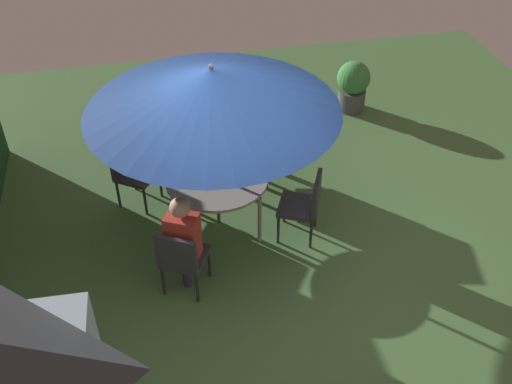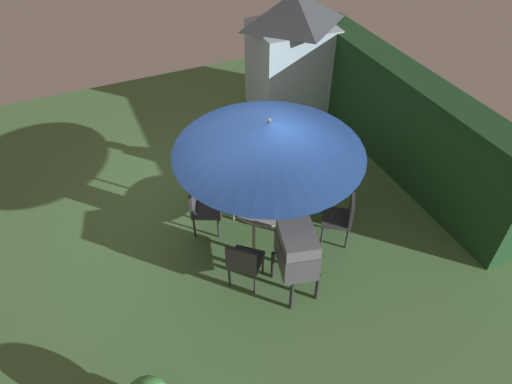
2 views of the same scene
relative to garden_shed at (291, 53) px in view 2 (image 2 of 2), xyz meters
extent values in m
plane|color=#47703D|center=(2.69, -2.53, -1.35)|extent=(11.00, 11.00, 0.00)
cube|color=#193D1E|center=(2.69, 0.97, -0.38)|extent=(5.88, 0.68, 1.94)
cube|color=#9EBCD1|center=(0.00, 0.00, -0.36)|extent=(1.48, 1.70, 1.97)
pyramid|color=#33383D|center=(0.00, 0.00, 0.96)|extent=(1.57, 1.81, 0.67)
cube|color=gray|center=(0.03, 0.83, -0.58)|extent=(0.60, 0.05, 1.54)
cylinder|color=#B2ADA3|center=(3.41, -2.15, -0.65)|extent=(1.25, 1.25, 0.04)
cylinder|color=gray|center=(2.97, -2.59, -1.01)|extent=(0.05, 0.05, 0.68)
cylinder|color=gray|center=(3.85, -2.59, -1.01)|extent=(0.05, 0.05, 0.68)
cylinder|color=gray|center=(2.97, -1.72, -1.01)|extent=(0.05, 0.05, 0.68)
cylinder|color=gray|center=(3.85, -1.72, -1.01)|extent=(0.05, 0.05, 0.68)
cylinder|color=#4C4C51|center=(3.41, -2.15, -0.27)|extent=(0.04, 0.04, 2.16)
cone|color=navy|center=(3.41, -2.15, 0.56)|extent=(2.87, 2.87, 0.50)
sphere|color=#4C4C51|center=(3.41, -2.15, 0.84)|extent=(0.06, 0.06, 0.06)
cube|color=#47474C|center=(4.68, -2.29, -0.57)|extent=(0.80, 0.65, 0.45)
cube|color=slate|center=(4.68, -2.29, -0.25)|extent=(0.76, 0.62, 0.20)
cylinder|color=#262628|center=(4.37, -2.50, -1.07)|extent=(0.06, 0.06, 0.55)
cylinder|color=#262628|center=(4.99, -2.50, -1.07)|extent=(0.06, 0.06, 0.55)
cylinder|color=#262628|center=(4.37, -2.08, -1.07)|extent=(0.06, 0.06, 0.55)
cylinder|color=#262628|center=(4.99, -2.08, -1.07)|extent=(0.06, 0.06, 0.55)
cube|color=#38383D|center=(2.43, -1.63, -0.90)|extent=(0.62, 0.62, 0.06)
cube|color=#38383D|center=(2.24, -1.53, -0.67)|extent=(0.26, 0.43, 0.45)
cylinder|color=#2C2C30|center=(2.35, -1.36, -1.12)|extent=(0.04, 0.04, 0.45)
cylinder|color=#2C2C30|center=(2.16, -1.71, -1.12)|extent=(0.04, 0.04, 0.45)
cylinder|color=#2C2C30|center=(2.70, -1.55, -1.12)|extent=(0.04, 0.04, 0.45)
cylinder|color=#2C2C30|center=(2.51, -1.90, -1.12)|extent=(0.04, 0.04, 0.45)
cube|color=#38383D|center=(2.99, -3.07, -0.90)|extent=(0.61, 0.61, 0.06)
cube|color=#38383D|center=(2.90, -3.26, -0.67)|extent=(0.44, 0.24, 0.45)
cylinder|color=#2C2C30|center=(2.72, -3.16, -1.12)|extent=(0.04, 0.04, 0.45)
cylinder|color=#2C2C30|center=(3.09, -3.33, -1.12)|extent=(0.04, 0.04, 0.45)
cylinder|color=#2C2C30|center=(2.89, -2.80, -1.12)|extent=(0.04, 0.04, 0.45)
cylinder|color=#2C2C30|center=(3.25, -2.97, -1.12)|extent=(0.04, 0.04, 0.45)
cube|color=#38383D|center=(4.25, -2.89, -0.90)|extent=(0.65, 0.65, 0.06)
cube|color=#38383D|center=(4.41, -3.03, -0.67)|extent=(0.34, 0.38, 0.45)
cylinder|color=#2C2C30|center=(4.27, -3.17, -1.12)|extent=(0.04, 0.04, 0.45)
cylinder|color=#2C2C30|center=(4.54, -2.87, -1.12)|extent=(0.04, 0.04, 0.45)
cylinder|color=#2C2C30|center=(3.97, -2.91, -1.12)|extent=(0.04, 0.04, 0.45)
cylinder|color=#2C2C30|center=(4.24, -2.61, -1.12)|extent=(0.04, 0.04, 0.45)
cube|color=#38383D|center=(4.04, -1.21, -0.90)|extent=(0.64, 0.64, 0.06)
cube|color=#38383D|center=(4.16, -1.03, -0.67)|extent=(0.41, 0.30, 0.45)
cylinder|color=#2C2C30|center=(4.32, -1.15, -1.12)|extent=(0.04, 0.04, 0.45)
cylinder|color=#2C2C30|center=(3.99, -0.93, -1.12)|extent=(0.04, 0.04, 0.45)
cylinder|color=#2C2C30|center=(4.10, -1.49, -1.12)|extent=(0.04, 0.04, 0.45)
cylinder|color=#2C2C30|center=(3.77, -1.26, -1.12)|extent=(0.04, 0.04, 0.45)
cube|color=#CC3D33|center=(2.43, -1.63, -0.59)|extent=(0.37, 0.41, 0.55)
sphere|color=tan|center=(2.43, -1.63, -0.20)|extent=(0.22, 0.22, 0.22)
cylinder|color=#383347|center=(2.43, -1.63, -1.11)|extent=(0.10, 0.10, 0.48)
camera|label=1|loc=(-2.34, -1.40, 3.79)|focal=42.39mm
camera|label=2|loc=(8.27, -4.51, 4.34)|focal=31.92mm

